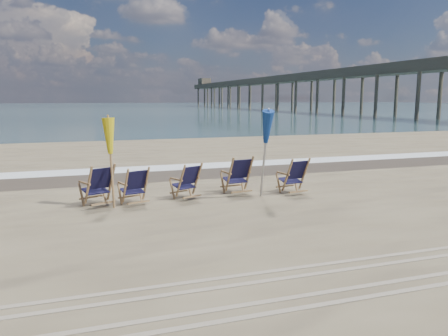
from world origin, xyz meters
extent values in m
plane|color=#38565D|center=(0.00, 128.00, 0.00)|extent=(400.00, 400.00, 0.00)
cube|color=silver|center=(0.00, 8.30, 0.00)|extent=(200.00, 1.40, 0.01)
cube|color=#42362A|center=(0.00, 6.80, 0.00)|extent=(200.00, 2.60, 0.00)
cylinder|color=#A07547|center=(-2.69, 2.62, 1.07)|extent=(0.06, 0.06, 2.14)
cone|color=gold|center=(-2.69, 2.62, 1.67)|extent=(0.30, 0.30, 0.85)
cylinder|color=#A5A5AD|center=(1.12, 2.29, 1.22)|extent=(0.06, 0.06, 2.44)
cone|color=navy|center=(1.12, 2.29, 1.96)|extent=(0.30, 0.30, 0.85)
camera|label=1|loc=(-3.37, -7.97, 2.62)|focal=35.00mm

